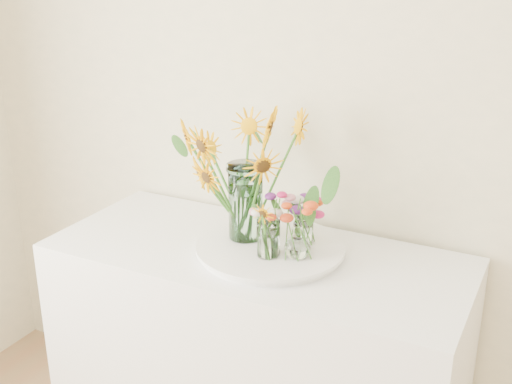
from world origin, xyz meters
TOP-DOWN VIEW (x-y plane):
  - counter at (-0.55, 1.93)m, footprint 1.40×0.60m
  - tray at (-0.50, 1.94)m, footprint 0.47×0.47m
  - mason_jar at (-0.60, 1.96)m, footprint 0.14×0.14m
  - sunflower_bouquet at (-0.60, 1.96)m, footprint 0.80×0.80m
  - small_vase_a at (-0.47, 1.87)m, footprint 0.08×0.08m
  - wildflower_posy_a at (-0.47, 1.87)m, footprint 0.18×0.18m
  - small_vase_b at (-0.39, 1.90)m, footprint 0.09×0.09m
  - wildflower_posy_b at (-0.39, 1.90)m, footprint 0.20×0.20m
  - small_vase_c at (-0.41, 2.01)m, footprint 0.08×0.08m
  - wildflower_posy_c at (-0.41, 2.01)m, footprint 0.19×0.19m

SIDE VIEW (x-z plane):
  - counter at x=-0.55m, z-range 0.00..0.90m
  - tray at x=-0.50m, z-range 0.90..0.92m
  - small_vase_c at x=-0.41m, z-range 0.93..1.03m
  - small_vase_b at x=-0.39m, z-range 0.93..1.05m
  - small_vase_a at x=-0.47m, z-range 0.93..1.05m
  - wildflower_posy_c at x=-0.41m, z-range 0.93..1.12m
  - wildflower_posy_b at x=-0.39m, z-range 0.93..1.14m
  - wildflower_posy_a at x=-0.47m, z-range 0.93..1.14m
  - mason_jar at x=-0.60m, z-range 0.93..1.19m
  - sunflower_bouquet at x=-0.60m, z-range 0.93..1.39m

